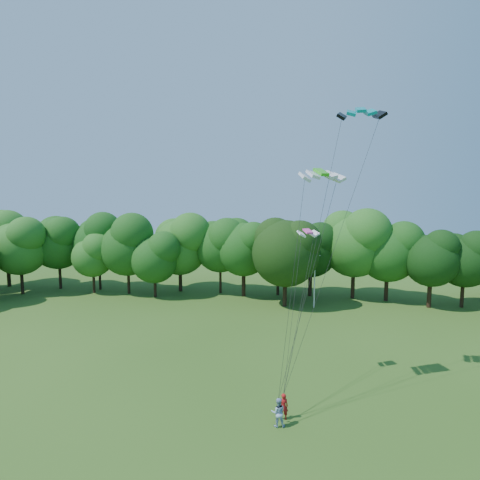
# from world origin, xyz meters

# --- Properties ---
(utility_pole) EXTENTS (1.41, 0.26, 7.05)m
(utility_pole) POSITION_xyz_m (6.44, 32.01, 3.66)
(utility_pole) COLOR silver
(utility_pole) RESTS_ON ground
(kite_flyer_left) EXTENTS (0.69, 0.51, 1.75)m
(kite_flyer_left) POSITION_xyz_m (2.26, 6.42, 0.87)
(kite_flyer_left) COLOR #B11617
(kite_flyer_left) RESTS_ON ground
(kite_flyer_right) EXTENTS (0.96, 0.78, 1.85)m
(kite_flyer_right) POSITION_xyz_m (1.94, 5.62, 0.92)
(kite_flyer_right) COLOR #9CB4D8
(kite_flyer_right) RESTS_ON ground
(kite_teal) EXTENTS (3.30, 1.66, 0.68)m
(kite_teal) POSITION_xyz_m (7.46, 11.35, 20.41)
(kite_teal) COLOR #048992
(kite_teal) RESTS_ON ground
(kite_green) EXTENTS (3.37, 2.40, 0.66)m
(kite_green) POSITION_xyz_m (4.70, 10.26, 16.04)
(kite_green) COLOR green
(kite_green) RESTS_ON ground
(kite_pink) EXTENTS (1.80, 1.38, 0.36)m
(kite_pink) POSITION_xyz_m (4.02, 12.17, 11.74)
(kite_pink) COLOR #FB45B0
(kite_pink) RESTS_ON ground
(tree_back_west) EXTENTS (8.22, 8.22, 11.96)m
(tree_back_west) POSITION_xyz_m (-26.10, 38.31, 7.47)
(tree_back_west) COLOR #342714
(tree_back_west) RESTS_ON ground
(tree_back_center) EXTENTS (9.65, 9.65, 14.03)m
(tree_back_center) POSITION_xyz_m (2.63, 32.19, 8.76)
(tree_back_center) COLOR black
(tree_back_center) RESTS_ON ground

